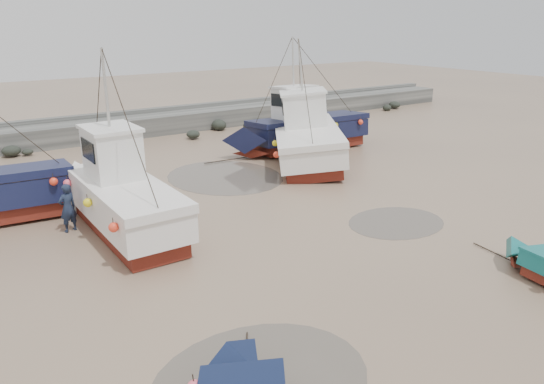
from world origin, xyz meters
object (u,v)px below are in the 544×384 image
(cabin_boat_3, at_px, (309,137))
(person, at_px, (71,231))
(cabin_boat_1, at_px, (119,193))
(cabin_boat_2, at_px, (300,127))

(cabin_boat_3, xyz_separation_m, person, (-12.93, -2.87, -1.32))
(cabin_boat_1, xyz_separation_m, cabin_boat_2, (12.46, 5.86, -0.01))
(cabin_boat_2, distance_m, cabin_boat_3, 2.47)
(cabin_boat_2, distance_m, person, 15.00)
(cabin_boat_1, xyz_separation_m, person, (-1.60, 0.80, -1.35))
(cabin_boat_2, xyz_separation_m, cabin_boat_3, (-1.13, -2.19, -0.02))
(person, bearing_deg, cabin_boat_2, -176.71)
(cabin_boat_2, height_order, cabin_boat_3, same)
(cabin_boat_1, xyz_separation_m, cabin_boat_3, (11.33, 3.67, -0.03))
(cabin_boat_2, relative_size, cabin_boat_3, 1.04)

